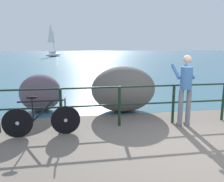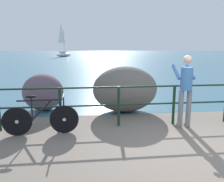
{
  "view_description": "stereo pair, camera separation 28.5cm",
  "coord_description": "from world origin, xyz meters",
  "px_view_note": "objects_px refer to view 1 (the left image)",
  "views": [
    {
      "loc": [
        -2.5,
        -3.75,
        1.99
      ],
      "look_at": [
        -1.55,
        2.02,
        0.82
      ],
      "focal_mm": 36.23,
      "sensor_mm": 36.0,
      "label": 1
    },
    {
      "loc": [
        -2.22,
        -3.79,
        1.99
      ],
      "look_at": [
        -1.55,
        2.02,
        0.82
      ],
      "focal_mm": 36.23,
      "sensor_mm": 36.0,
      "label": 2
    }
  ],
  "objects_px": {
    "breakwater_boulder_main": "(124,89)",
    "sailboat": "(53,53)",
    "person_at_railing": "(185,87)",
    "breakwater_boulder_left": "(40,93)",
    "bicycle": "(42,119)"
  },
  "relations": [
    {
      "from": "breakwater_boulder_main",
      "to": "sailboat",
      "type": "height_order",
      "value": "sailboat"
    },
    {
      "from": "person_at_railing",
      "to": "sailboat",
      "type": "xyz_separation_m",
      "value": [
        -6.59,
        39.38,
        -0.28
      ]
    },
    {
      "from": "person_at_railing",
      "to": "breakwater_boulder_main",
      "type": "xyz_separation_m",
      "value": [
        -1.21,
        1.55,
        -0.3
      ]
    },
    {
      "from": "person_at_railing",
      "to": "sailboat",
      "type": "distance_m",
      "value": 39.92
    },
    {
      "from": "person_at_railing",
      "to": "sailboat",
      "type": "bearing_deg",
      "value": 12.54
    },
    {
      "from": "person_at_railing",
      "to": "breakwater_boulder_left",
      "type": "height_order",
      "value": "person_at_railing"
    },
    {
      "from": "bicycle",
      "to": "breakwater_boulder_left",
      "type": "bearing_deg",
      "value": 96.7
    },
    {
      "from": "breakwater_boulder_main",
      "to": "breakwater_boulder_left",
      "type": "height_order",
      "value": "breakwater_boulder_main"
    },
    {
      "from": "person_at_railing",
      "to": "breakwater_boulder_main",
      "type": "relative_size",
      "value": 0.91
    },
    {
      "from": "bicycle",
      "to": "sailboat",
      "type": "relative_size",
      "value": 0.28
    },
    {
      "from": "bicycle",
      "to": "breakwater_boulder_left",
      "type": "xyz_separation_m",
      "value": [
        -0.31,
        2.07,
        0.19
      ]
    },
    {
      "from": "breakwater_boulder_main",
      "to": "breakwater_boulder_left",
      "type": "relative_size",
      "value": 1.56
    },
    {
      "from": "breakwater_boulder_main",
      "to": "sailboat",
      "type": "bearing_deg",
      "value": 98.09
    },
    {
      "from": "bicycle",
      "to": "breakwater_boulder_main",
      "type": "relative_size",
      "value": 0.86
    },
    {
      "from": "person_at_railing",
      "to": "breakwater_boulder_left",
      "type": "relative_size",
      "value": 1.42
    }
  ]
}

